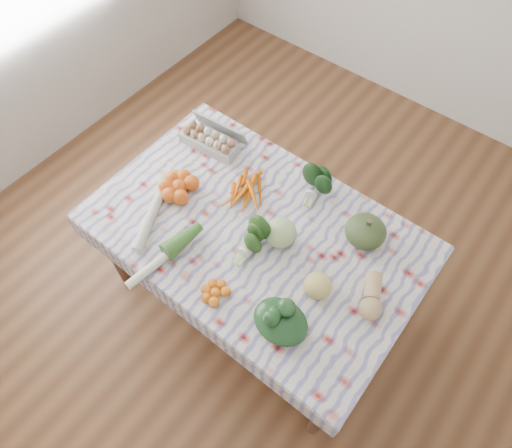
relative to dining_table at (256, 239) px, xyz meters
name	(u,v)px	position (x,y,z in m)	size (l,w,h in m)	color
ground	(256,293)	(0.00, 0.00, -0.68)	(4.50, 4.50, 0.00)	brown
dining_table	(256,239)	(0.00, 0.00, 0.00)	(1.60, 1.00, 0.75)	brown
tablecloth	(256,231)	(0.00, 0.00, 0.08)	(1.66, 1.06, 0.01)	silver
egg_carton	(209,141)	(-0.56, 0.28, 0.13)	(0.34, 0.14, 0.09)	#A8A7A3
carrot_bunch	(244,194)	(-0.18, 0.13, 0.11)	(0.25, 0.22, 0.04)	#DE5F05
kale_bunch	(315,184)	(0.09, 0.38, 0.16)	(0.17, 0.14, 0.14)	black
kabocha_squash	(366,231)	(0.45, 0.29, 0.15)	(0.20, 0.20, 0.13)	#3A4E26
cabbage	(281,233)	(0.13, 0.03, 0.16)	(0.15, 0.15, 0.15)	#A8CC7E
butternut_squash	(372,296)	(0.65, 0.02, 0.14)	(0.10, 0.22, 0.10)	tan
orange_cluster	(179,187)	(-0.47, -0.06, 0.13)	(0.27, 0.27, 0.09)	#E75C14
broccoli	(250,242)	(0.04, -0.10, 0.14)	(0.16, 0.16, 0.12)	#26501A
mandarin_cluster	(215,292)	(0.07, -0.39, 0.11)	(0.16, 0.16, 0.05)	orange
grapefruit	(318,286)	(0.43, -0.09, 0.15)	(0.13, 0.13, 0.13)	#D3BF63
spinach_bag	(281,321)	(0.40, -0.33, 0.14)	(0.26, 0.20, 0.11)	#153618
daikon	(149,222)	(-0.45, -0.31, 0.11)	(0.05, 0.05, 0.36)	beige
leek	(164,257)	(-0.24, -0.40, 0.11)	(0.05, 0.05, 0.44)	white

